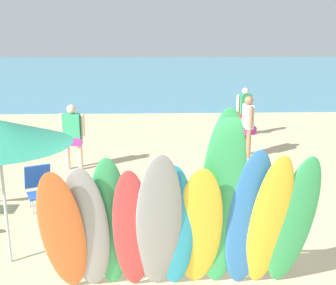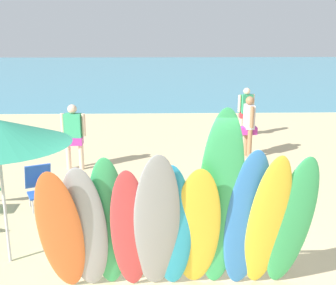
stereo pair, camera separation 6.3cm
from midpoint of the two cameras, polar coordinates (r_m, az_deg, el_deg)
name	(u,v)px [view 2 (the right image)]	position (r m, az deg, el deg)	size (l,w,h in m)	color
ground	(161,106)	(19.67, -0.88, 4.98)	(60.00, 60.00, 0.00)	#D3BC8C
ocean_water	(158,71)	(37.71, -1.27, 9.73)	(60.00, 40.00, 0.02)	teal
surfboard_rack	(173,236)	(6.06, 0.99, -12.55)	(3.25, 0.07, 0.74)	brown
surfboard_orange_0	(61,235)	(5.40, -14.00, -12.10)	(0.54, 0.06, 2.07)	orange
surfboard_grey_1	(85,232)	(5.40, -10.88, -11.84)	(0.55, 0.08, 2.04)	#999EA3
surfboard_green_2	(108,226)	(5.40, -7.80, -11.22)	(0.48, 0.07, 2.11)	#38B266
surfboard_red_3	(130,234)	(5.30, -4.85, -12.24)	(0.47, 0.06, 2.06)	#D13D42
surfboard_grey_4	(156,227)	(5.20, -1.23, -11.45)	(0.56, 0.07, 2.30)	#999EA3
surfboard_teal_5	(172,230)	(5.31, 0.87, -11.85)	(0.50, 0.07, 2.08)	#289EC6
surfboard_yellow_6	(197,231)	(5.35, 4.29, -11.93)	(0.57, 0.06, 2.07)	yellow
surfboard_green_7	(220,207)	(5.19, 7.38, -8.67)	(0.55, 0.06, 2.75)	#38B266
surfboard_blue_8	(246,223)	(5.41, 10.89, -10.74)	(0.53, 0.07, 2.21)	#337AD1
surfboard_yellow_9	(266,226)	(5.44, 13.56, -10.94)	(0.48, 0.08, 2.21)	yellow
surfboard_green_10	(291,226)	(5.56, 16.68, -10.77)	(0.51, 0.08, 2.16)	#38B266
beachgoer_by_water	(249,123)	(11.63, 11.09, 2.68)	(0.44, 0.64, 1.69)	#9E704C
beachgoer_strolling	(246,109)	(14.03, 10.68, 4.56)	(0.58, 0.34, 1.61)	beige
beachgoer_midbeach	(74,132)	(10.64, -12.55, 1.35)	(0.62, 0.26, 1.65)	beige
beach_chair_striped	(40,185)	(8.72, -16.85, -5.52)	(0.73, 0.81, 0.83)	#B7B7BC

